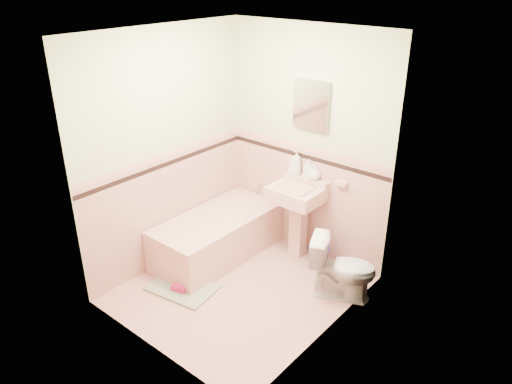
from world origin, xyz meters
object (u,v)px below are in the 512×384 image
Objects in this scene: soap_bottle_left at (297,162)px; bucket at (318,257)px; bathtub at (217,237)px; sink at (295,223)px; soap_bottle_right at (315,172)px; shoe at (179,288)px; medicine_cabinet at (311,105)px; soap_bottle_mid at (308,169)px; toilet at (343,268)px.

bucket is at bearing -21.51° from soap_bottle_left.
bucket is at bearing 27.74° from bathtub.
soap_bottle_right is at bearing 60.81° from sink.
shoe is at bearing -75.31° from bathtub.
bucket is at bearing -33.08° from medicine_cabinet.
sink is 1.69× the size of medicine_cabinet.
soap_bottle_right is (0.10, -0.03, -0.71)m from medicine_cabinet.
bathtub is 6.64× the size of bucket.
bathtub is at bearing -137.71° from soap_bottle_right.
soap_bottle_left is at bearing 127.09° from sink.
medicine_cabinet is at bearing 90.00° from sink.
soap_bottle_left is 1.81m from shoe.
medicine_cabinet is 2.46× the size of soap_bottle_mid.
soap_bottle_mid is at bearing 34.87° from toilet.
soap_bottle_left is at bearing -167.57° from medicine_cabinet.
bathtub is 10.00× the size of shoe.
soap_bottle_mid reaches higher than toilet.
toilet is at bearing -20.45° from sink.
medicine_cabinet reaches higher than soap_bottle_left.
bucket is (0.31, -0.18, -0.90)m from soap_bottle_mid.
sink is 3.11× the size of soap_bottle_left.
bathtub is 1.78m from medicine_cabinet.
sink reaches higher than bucket.
bathtub is at bearing 75.61° from toilet.
bathtub is 7.36× the size of soap_bottle_mid.
shoe is (-1.27, -1.01, -0.26)m from toilet.
soap_bottle_mid is (0.02, -0.03, -0.69)m from medicine_cabinet.
toilet is (1.47, 0.24, 0.10)m from bathtub.
soap_bottle_left is 1.34× the size of soap_bottle_mid.
medicine_cabinet is at bearing 12.43° from soap_bottle_left.
toilet is 4.28× the size of shoe.
soap_bottle_mid is 0.97m from bucket.
bucket is (0.32, -0.00, -0.31)m from sink.
soap_bottle_left is 0.24m from soap_bottle_right.
soap_bottle_left reaches higher than bathtub.
shoe is (-0.50, -1.48, -0.95)m from soap_bottle_mid.
bathtub is 1.30m from soap_bottle_right.
bucket is (0.22, -0.18, -0.88)m from soap_bottle_right.
bucket is at bearing -39.00° from soap_bottle_right.
bucket is (0.46, -0.18, -0.93)m from soap_bottle_left.
soap_bottle_left is 1.06m from bucket.
sink is at bearing -52.91° from soap_bottle_left.
soap_bottle_right reaches higher than bathtub.
medicine_cabinet is at bearing 33.90° from toilet.
toilet is at bearing 21.19° from shoe.
toilet is 1.64m from shoe.
toilet is (0.69, -0.47, -0.67)m from soap_bottle_right.
soap_bottle_right is at bearing 31.92° from toilet.
medicine_cabinet is 0.78× the size of toilet.
toilet is at bearing -32.23° from bucket.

